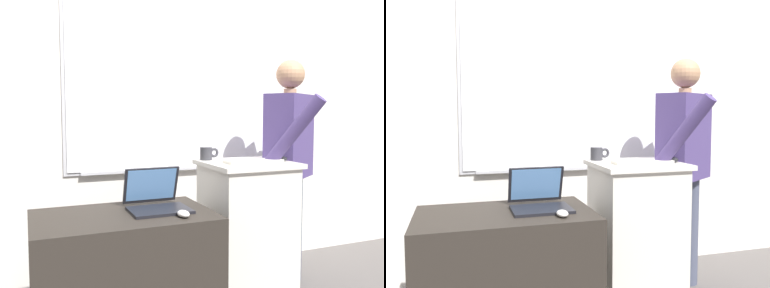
# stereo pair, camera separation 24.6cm
# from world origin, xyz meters

# --- Properties ---
(back_wall) EXTENTS (6.40, 0.17, 2.62)m
(back_wall) POSITION_xyz_m (0.01, 1.28, 1.32)
(back_wall) COLOR silver
(back_wall) RESTS_ON ground_plane
(lectern_podium) EXTENTS (0.57, 0.52, 0.95)m
(lectern_podium) POSITION_xyz_m (0.36, 0.54, 0.48)
(lectern_podium) COLOR beige
(lectern_podium) RESTS_ON ground_plane
(side_desk) EXTENTS (0.96, 0.61, 0.73)m
(side_desk) POSITION_xyz_m (-0.51, 0.34, 0.37)
(side_desk) COLOR #28231E
(side_desk) RESTS_ON ground_plane
(person_presenter) EXTENTS (0.61, 0.73, 1.65)m
(person_presenter) POSITION_xyz_m (0.78, 0.66, 0.96)
(person_presenter) COLOR #474C60
(person_presenter) RESTS_ON ground_plane
(laptop) EXTENTS (0.33, 0.33, 0.23)m
(laptop) POSITION_xyz_m (-0.32, 0.39, 0.79)
(laptop) COLOR black
(laptop) RESTS_ON side_desk
(wireless_keyboard) EXTENTS (0.39, 0.12, 0.02)m
(wireless_keyboard) POSITION_xyz_m (0.37, 0.47, 0.96)
(wireless_keyboard) COLOR beige
(wireless_keyboard) RESTS_ON lectern_podium
(computer_mouse_by_laptop) EXTENTS (0.06, 0.10, 0.03)m
(computer_mouse_by_laptop) POSITION_xyz_m (-0.24, 0.16, 0.75)
(computer_mouse_by_laptop) COLOR silver
(computer_mouse_by_laptop) RESTS_ON side_desk
(computer_mouse_by_keyboard) EXTENTS (0.06, 0.10, 0.03)m
(computer_mouse_by_keyboard) POSITION_xyz_m (0.59, 0.49, 0.97)
(computer_mouse_by_keyboard) COLOR black
(computer_mouse_by_keyboard) RESTS_ON lectern_podium
(coffee_mug) EXTENTS (0.14, 0.08, 0.09)m
(coffee_mug) POSITION_xyz_m (0.16, 0.73, 1.00)
(coffee_mug) COLOR #333338
(coffee_mug) RESTS_ON lectern_podium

